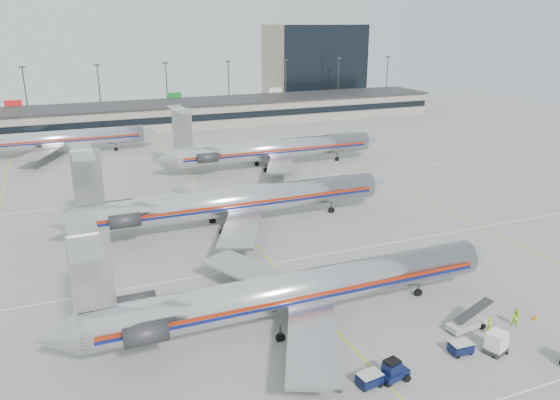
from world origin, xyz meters
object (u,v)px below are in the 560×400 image
jet_second_row (231,202)px  uld_container (496,343)px  jet_foreground (290,291)px  tug_center (393,371)px  belt_loader (467,322)px

jet_second_row → uld_container: jet_second_row is taller
jet_foreground → jet_second_row: size_ratio=0.94×
jet_second_row → tug_center: size_ratio=19.12×
tug_center → belt_loader: (10.27, 3.73, -0.20)m
uld_container → belt_loader: size_ratio=0.47×
jet_foreground → uld_container: jet_foreground is taller
tug_center → uld_container: size_ratio=1.13×
jet_second_row → belt_loader: bearing=-70.2°
jet_foreground → belt_loader: (14.24, -6.83, -2.68)m
jet_second_row → belt_loader: size_ratio=10.12×
jet_foreground → tug_center: size_ratio=17.91×
tug_center → jet_foreground: bearing=98.8°
tug_center → belt_loader: belt_loader is taller
tug_center → uld_container: (9.95, -0.07, 0.10)m
jet_second_row → jet_foreground: bearing=-95.9°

